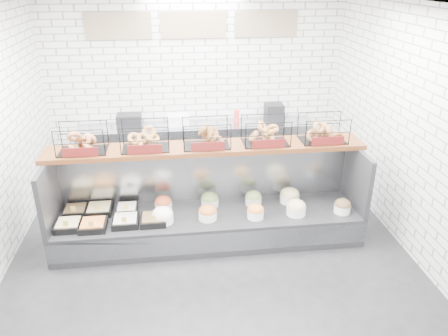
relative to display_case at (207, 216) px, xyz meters
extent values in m
plane|color=black|center=(0.02, -0.34, -0.33)|extent=(5.50, 5.50, 0.00)
cube|color=white|center=(0.02, 2.41, 1.17)|extent=(5.00, 0.02, 3.00)
cube|color=white|center=(2.52, -0.34, 1.17)|extent=(0.02, 5.50, 3.00)
cube|color=white|center=(0.02, -0.34, 2.67)|extent=(5.00, 5.50, 0.02)
cube|color=tan|center=(-1.18, 2.38, 2.17)|extent=(1.05, 0.03, 0.42)
cube|color=tan|center=(0.02, 2.38, 2.17)|extent=(1.05, 0.03, 0.42)
cube|color=tan|center=(1.22, 2.38, 2.17)|extent=(1.05, 0.03, 0.42)
cube|color=black|center=(0.02, -0.04, -0.13)|extent=(4.00, 0.90, 0.40)
cube|color=#93969B|center=(0.02, -0.48, -0.11)|extent=(4.00, 0.03, 0.28)
cube|color=#93969B|center=(0.02, 0.37, 0.47)|extent=(4.00, 0.08, 0.80)
cube|color=black|center=(-1.95, -0.04, 0.47)|extent=(0.06, 0.90, 0.80)
cube|color=black|center=(1.99, -0.04, 0.47)|extent=(0.06, 0.90, 0.80)
cube|color=black|center=(-1.74, -0.21, 0.11)|extent=(0.31, 0.31, 0.08)
cube|color=#D3B982|center=(-1.74, -0.21, 0.14)|extent=(0.27, 0.27, 0.04)
cube|color=gold|center=(-1.74, -0.32, 0.20)|extent=(0.06, 0.01, 0.08)
cube|color=black|center=(-1.72, 0.14, 0.11)|extent=(0.30, 0.30, 0.08)
cube|color=brown|center=(-1.72, 0.14, 0.14)|extent=(0.25, 0.25, 0.04)
cube|color=gold|center=(-1.72, 0.04, 0.20)|extent=(0.06, 0.01, 0.08)
cube|color=black|center=(-1.43, -0.25, 0.11)|extent=(0.32, 0.32, 0.08)
cube|color=orange|center=(-1.43, -0.25, 0.14)|extent=(0.28, 0.28, 0.04)
cube|color=gold|center=(-1.43, -0.36, 0.20)|extent=(0.06, 0.01, 0.08)
cube|color=black|center=(-1.41, 0.14, 0.11)|extent=(0.33, 0.33, 0.08)
cube|color=#D7C184|center=(-1.41, 0.14, 0.14)|extent=(0.28, 0.28, 0.04)
cube|color=gold|center=(-1.41, 0.02, 0.20)|extent=(0.06, 0.01, 0.08)
cube|color=black|center=(-1.05, -0.20, 0.11)|extent=(0.33, 0.33, 0.08)
cube|color=silver|center=(-1.05, -0.20, 0.14)|extent=(0.28, 0.28, 0.04)
cube|color=gold|center=(-1.05, -0.31, 0.20)|extent=(0.06, 0.01, 0.08)
cube|color=black|center=(-1.05, 0.10, 0.11)|extent=(0.27, 0.27, 0.08)
cube|color=white|center=(-1.05, 0.10, 0.14)|extent=(0.23, 0.23, 0.04)
cube|color=gold|center=(-1.05, 0.01, 0.20)|extent=(0.06, 0.01, 0.08)
cube|color=black|center=(-0.70, -0.21, 0.11)|extent=(0.32, 0.32, 0.08)
cube|color=brown|center=(-0.70, -0.21, 0.14)|extent=(0.27, 0.27, 0.04)
cube|color=gold|center=(-0.70, -0.32, 0.20)|extent=(0.06, 0.01, 0.08)
cylinder|color=white|center=(-0.58, -0.20, 0.12)|extent=(0.27, 0.27, 0.11)
ellipsoid|color=white|center=(-0.58, -0.20, 0.18)|extent=(0.26, 0.26, 0.18)
cylinder|color=white|center=(-0.57, 0.12, 0.12)|extent=(0.23, 0.23, 0.11)
ellipsoid|color=#C64F2A|center=(-0.57, 0.12, 0.18)|extent=(0.23, 0.23, 0.16)
cylinder|color=white|center=(-0.01, -0.20, 0.12)|extent=(0.24, 0.24, 0.11)
ellipsoid|color=#C16629|center=(-0.01, -0.20, 0.18)|extent=(0.23, 0.23, 0.16)
cylinder|color=white|center=(0.05, 0.14, 0.12)|extent=(0.24, 0.24, 0.11)
ellipsoid|color=olive|center=(0.05, 0.14, 0.18)|extent=(0.24, 0.24, 0.17)
cylinder|color=white|center=(0.60, -0.24, 0.12)|extent=(0.22, 0.22, 0.11)
ellipsoid|color=orange|center=(0.60, -0.24, 0.18)|extent=(0.21, 0.21, 0.15)
cylinder|color=white|center=(0.64, 0.12, 0.12)|extent=(0.22, 0.22, 0.11)
ellipsoid|color=olive|center=(0.64, 0.12, 0.18)|extent=(0.22, 0.22, 0.15)
cylinder|color=white|center=(1.14, -0.22, 0.12)|extent=(0.26, 0.26, 0.11)
ellipsoid|color=#CBB77D|center=(1.14, -0.22, 0.18)|extent=(0.25, 0.25, 0.18)
cylinder|color=white|center=(1.15, 0.12, 0.12)|extent=(0.27, 0.27, 0.11)
ellipsoid|color=tan|center=(1.15, 0.12, 0.18)|extent=(0.26, 0.26, 0.18)
cylinder|color=white|center=(1.76, -0.24, 0.12)|extent=(0.22, 0.22, 0.11)
ellipsoid|color=brown|center=(1.76, -0.24, 0.18)|extent=(0.22, 0.22, 0.15)
cube|color=#47220F|center=(0.02, 0.18, 0.90)|extent=(4.10, 0.50, 0.06)
cube|color=black|center=(-1.51, 0.18, 1.10)|extent=(0.60, 0.38, 0.34)
cube|color=#55100F|center=(-1.51, -0.02, 1.00)|extent=(0.42, 0.02, 0.11)
cube|color=black|center=(-0.75, 0.18, 1.10)|extent=(0.60, 0.38, 0.34)
cube|color=#55100F|center=(-0.75, -0.02, 1.00)|extent=(0.42, 0.02, 0.11)
cube|color=black|center=(0.02, 0.18, 1.10)|extent=(0.60, 0.38, 0.34)
cube|color=#55100F|center=(0.02, -0.02, 1.00)|extent=(0.42, 0.02, 0.11)
cube|color=black|center=(0.79, 0.18, 1.10)|extent=(0.60, 0.38, 0.34)
cube|color=#55100F|center=(0.79, -0.02, 1.00)|extent=(0.42, 0.02, 0.11)
cube|color=black|center=(1.55, 0.18, 1.10)|extent=(0.60, 0.38, 0.34)
cube|color=#55100F|center=(1.55, -0.02, 1.00)|extent=(0.42, 0.02, 0.11)
cube|color=#93969B|center=(0.02, 2.09, 0.12)|extent=(4.00, 0.60, 0.90)
cube|color=black|center=(-1.11, 2.04, 0.69)|extent=(0.40, 0.30, 0.24)
cube|color=silver|center=(-0.30, 2.12, 0.66)|extent=(0.35, 0.28, 0.18)
cylinder|color=#DA3639|center=(0.70, 2.13, 0.68)|extent=(0.09, 0.09, 0.22)
cube|color=black|center=(1.36, 2.14, 0.72)|extent=(0.30, 0.30, 0.30)
camera|label=1|loc=(-0.39, -5.01, 2.99)|focal=35.00mm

